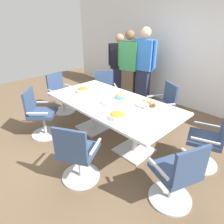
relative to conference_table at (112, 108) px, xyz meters
The scene contains 19 objects.
ground_plane 0.63m from the conference_table, ahead, with size 10.00×10.00×0.01m, color brown.
back_wall 2.52m from the conference_table, 90.00° to the left, with size 8.00×0.10×2.80m, color white.
conference_table is the anchor object (origin of this frame).
office_chair_0 1.17m from the conference_table, 67.77° to the right, with size 0.74×0.74×0.91m.
office_chair_1 1.63m from the conference_table, 16.16° to the right, with size 0.70×0.70×0.91m.
office_chair_2 1.61m from the conference_table, 18.16° to the left, with size 0.69×0.69×0.91m.
office_chair_3 1.15m from the conference_table, 71.88° to the left, with size 0.74×0.74×0.91m.
office_chair_4 1.40m from the conference_table, 142.91° to the left, with size 0.75×0.75×0.91m.
office_chair_5 1.72m from the conference_table, behind, with size 0.62×0.62×0.91m.
office_chair_6 1.37m from the conference_table, 139.70° to the right, with size 0.76×0.76×0.91m.
person_standing_0 2.22m from the conference_table, 130.85° to the left, with size 0.57×0.41×1.69m.
person_standing_1 1.88m from the conference_table, 122.73° to the left, with size 0.60×0.35×1.80m.
person_standing_2 1.86m from the conference_table, 110.86° to the left, with size 0.62×0.28×1.88m.
snack_bowl_pretzels 0.75m from the conference_table, behind, with size 0.25×0.25×0.10m.
snack_bowl_cookies 0.27m from the conference_table, 91.50° to the left, with size 0.19×0.19×0.09m.
snack_bowl_chips_orange 0.65m from the conference_table, 36.91° to the right, with size 0.25×0.25×0.10m.
donut_platter 0.59m from the conference_table, 30.44° to the left, with size 0.36×0.37×0.04m.
plate_stack 0.41m from the conference_table, 164.42° to the left, with size 0.18×0.18×0.03m.
napkin_pile 0.20m from the conference_table, 82.11° to the right, with size 0.18×0.18×0.08m, color white.
Camera 1 is at (2.27, -2.19, 2.10)m, focal length 31.64 mm.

